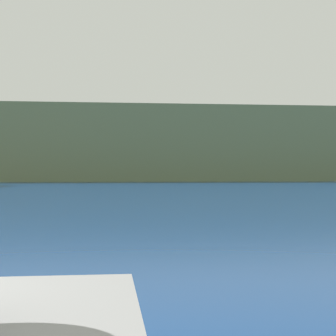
% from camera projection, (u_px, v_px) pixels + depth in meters
% --- Properties ---
extents(hillside_backdrop, '(140.00, 12.58, 8.47)m').
position_uv_depth(hillside_backdrop, '(87.00, 145.00, 63.81)').
color(hillside_backdrop, '#6B7A51').
rests_on(hillside_backdrop, ground).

